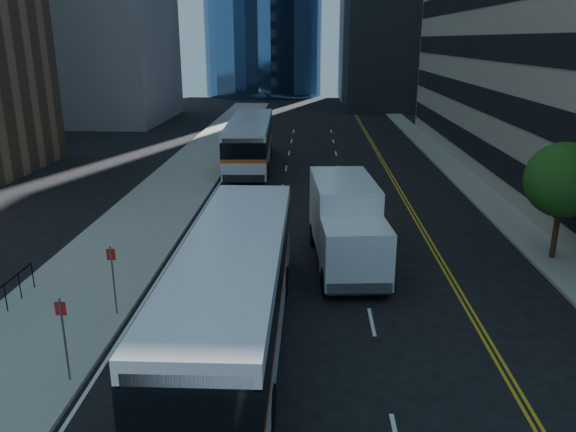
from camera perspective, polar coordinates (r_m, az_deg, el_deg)
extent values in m
plane|color=black|center=(18.12, 7.54, -13.57)|extent=(160.00, 160.00, 0.00)
cube|color=gray|center=(42.42, -9.77, 4.68)|extent=(5.00, 90.00, 0.15)
cube|color=gray|center=(42.85, 16.74, 4.32)|extent=(2.00, 90.00, 0.15)
cylinder|color=#332114|center=(27.00, 25.51, -1.62)|extent=(0.24, 0.24, 2.20)
sphere|color=#224B15|center=(26.39, 26.19, 3.31)|extent=(3.20, 3.20, 3.20)
cube|color=white|center=(18.09, -5.37, -9.86)|extent=(2.93, 13.48, 1.24)
cube|color=red|center=(17.77, -5.44, -7.77)|extent=(2.95, 13.50, 0.25)
cube|color=black|center=(17.52, -5.49, -5.95)|extent=(2.95, 13.50, 1.01)
cube|color=white|center=(17.20, -5.58, -3.37)|extent=(2.93, 13.48, 0.56)
cylinder|color=black|center=(15.19, -12.70, -18.12)|extent=(0.34, 1.12, 1.12)
cylinder|color=black|center=(14.78, -2.04, -18.79)|extent=(0.34, 1.12, 1.12)
cylinder|color=black|center=(21.69, -7.62, -6.44)|extent=(0.34, 1.12, 1.12)
cylinder|color=black|center=(21.40, -0.49, -6.62)|extent=(0.34, 1.12, 1.12)
cube|color=silver|center=(43.39, -3.85, 6.46)|extent=(3.51, 13.81, 1.26)
cube|color=#D35013|center=(43.25, -3.87, 7.43)|extent=(3.53, 13.83, 0.25)
cube|color=black|center=(43.15, -3.89, 8.25)|extent=(3.53, 13.83, 1.03)
cube|color=silver|center=(43.02, -3.91, 9.38)|extent=(3.51, 13.81, 0.57)
cylinder|color=black|center=(39.59, -6.20, 4.66)|extent=(0.39, 1.15, 1.14)
cylinder|color=black|center=(39.39, -2.24, 4.68)|extent=(0.39, 1.15, 1.14)
cylinder|color=black|center=(47.16, -5.22, 6.76)|extent=(0.39, 1.15, 1.14)
cylinder|color=black|center=(46.99, -1.88, 6.78)|extent=(0.39, 1.15, 1.14)
cube|color=silver|center=(21.52, 6.88, -3.80)|extent=(2.72, 2.53, 2.22)
cube|color=black|center=(20.44, 7.36, -3.72)|extent=(2.34, 0.25, 1.16)
cube|color=silver|center=(24.77, 5.60, 0.67)|extent=(2.95, 5.27, 2.75)
cube|color=black|center=(24.20, 5.86, -3.72)|extent=(2.50, 7.12, 0.26)
cylinder|color=black|center=(21.57, 3.83, -6.61)|extent=(0.38, 1.04, 1.02)
cylinder|color=black|center=(21.93, 9.85, -6.43)|extent=(0.38, 1.04, 1.02)
cylinder|color=black|center=(26.46, 2.62, -1.94)|extent=(0.38, 1.04, 1.02)
cylinder|color=black|center=(26.75, 7.54, -1.85)|extent=(0.38, 1.04, 1.02)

